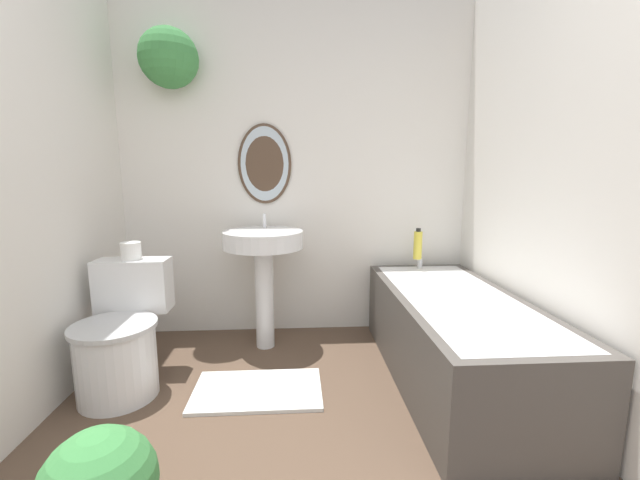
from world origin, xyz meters
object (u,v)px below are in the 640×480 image
at_px(pedestal_sink, 263,254).
at_px(toilet, 121,340).
at_px(toilet_paper_roll, 131,251).
at_px(shampoo_bottle, 418,245).
at_px(bathtub, 455,337).

bearing_deg(pedestal_sink, toilet, -145.20).
xyz_separation_m(toilet, toilet_paper_roll, (0.00, 0.21, 0.45)).
height_order(shampoo_bottle, toilet_paper_roll, shampoo_bottle).
bearing_deg(toilet, toilet_paper_roll, 90.00).
bearing_deg(bathtub, pedestal_sink, 154.70).
bearing_deg(toilet_paper_roll, shampoo_bottle, 12.65).
relative_size(toilet, bathtub, 0.44).
relative_size(toilet, shampoo_bottle, 3.13).
bearing_deg(shampoo_bottle, pedestal_sink, -174.13).
bearing_deg(bathtub, toilet_paper_roll, 172.90).
relative_size(toilet, pedestal_sink, 0.76).
xyz_separation_m(toilet, bathtub, (1.85, -0.02, -0.02)).
distance_m(toilet, shampoo_bottle, 1.96).
bearing_deg(toilet_paper_roll, bathtub, -7.10).
xyz_separation_m(toilet, pedestal_sink, (0.73, 0.51, 0.36)).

